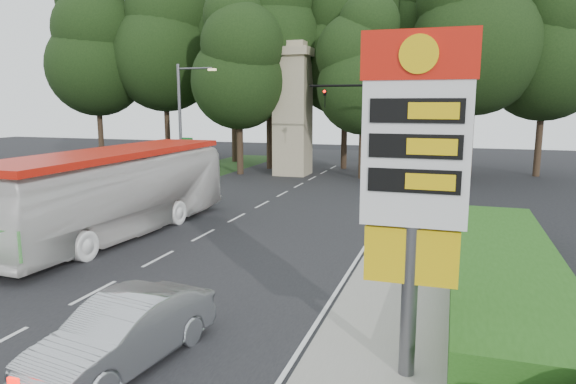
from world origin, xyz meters
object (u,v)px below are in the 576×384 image
(traffic_signal_mast, at_px, (383,117))
(streetlight_signs, at_px, (183,120))
(gas_station_pylon, at_px, (415,161))
(sedan_silver, at_px, (124,333))
(monument, at_px, (293,109))
(transit_bus, at_px, (116,193))

(traffic_signal_mast, xyz_separation_m, streetlight_signs, (-12.67, -1.99, -0.23))
(gas_station_pylon, bearing_deg, streetlight_signs, 128.96)
(traffic_signal_mast, height_order, sedan_silver, traffic_signal_mast)
(traffic_signal_mast, bearing_deg, sedan_silver, -95.46)
(gas_station_pylon, distance_m, traffic_signal_mast, 22.29)
(monument, distance_m, sedan_silver, 30.14)
(traffic_signal_mast, bearing_deg, monument, 142.00)
(sedan_silver, bearing_deg, transit_bus, 134.68)
(streetlight_signs, height_order, monument, monument)
(monument, bearing_deg, traffic_signal_mast, -38.00)
(traffic_signal_mast, height_order, transit_bus, traffic_signal_mast)
(streetlight_signs, bearing_deg, gas_station_pylon, -51.04)
(gas_station_pylon, height_order, traffic_signal_mast, traffic_signal_mast)
(transit_bus, bearing_deg, monument, 88.26)
(gas_station_pylon, bearing_deg, monument, 111.80)
(gas_station_pylon, distance_m, monument, 30.17)
(gas_station_pylon, relative_size, traffic_signal_mast, 0.95)
(traffic_signal_mast, bearing_deg, streetlight_signs, -171.08)
(sedan_silver, bearing_deg, traffic_signal_mast, 92.48)
(gas_station_pylon, bearing_deg, traffic_signal_mast, 99.09)
(streetlight_signs, xyz_separation_m, transit_bus, (3.49, -12.02, -2.63))
(traffic_signal_mast, xyz_separation_m, monument, (-7.68, 6.00, 0.43))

